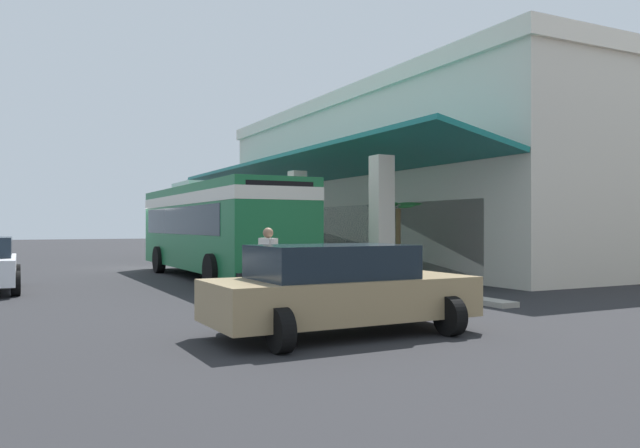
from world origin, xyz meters
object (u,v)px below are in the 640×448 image
parked_sedan_tan (339,289)px  potted_palm (398,264)px  transit_bus (216,224)px  pedestrian (268,262)px

parked_sedan_tan → potted_palm: (-7.42, 6.20, -0.17)m
transit_bus → pedestrian: 7.92m
transit_bus → pedestrian: bearing=-9.3°
parked_sedan_tan → potted_palm: potted_palm is taller
parked_sedan_tan → transit_bus: bearing=172.0°
pedestrian → potted_palm: bearing=120.8°
transit_bus → pedestrian: transit_bus is taller
parked_sedan_tan → potted_palm: size_ratio=1.73×
pedestrian → potted_palm: potted_palm is taller
pedestrian → potted_palm: (-3.47, 5.82, -0.41)m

